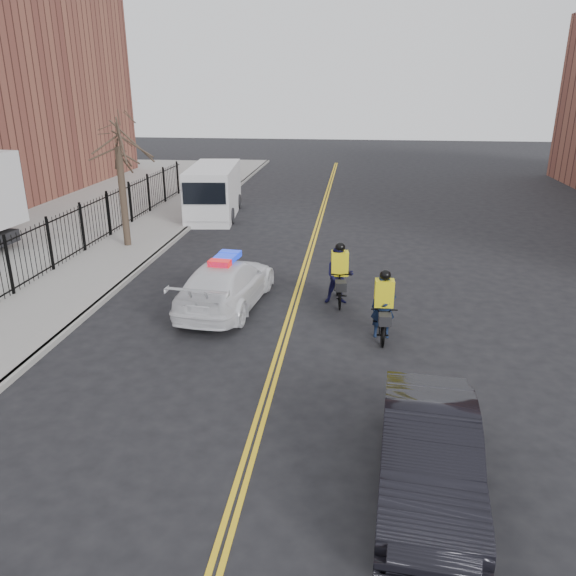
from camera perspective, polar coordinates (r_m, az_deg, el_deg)
The scene contains 12 objects.
ground at distance 13.44m, azimuth -1.48°, elevation -8.75°, with size 120.00×120.00×0.00m, color black.
center_line_left at distance 20.77m, azimuth 1.48°, elevation 1.89°, with size 0.10×60.00×0.01m, color yellow.
center_line_right at distance 20.76m, azimuth 1.92°, elevation 1.87°, with size 0.10×60.00×0.01m, color yellow.
sidewalk at distance 22.64m, azimuth -17.58°, elevation 2.67°, with size 3.00×60.00×0.15m, color gray.
curb at distance 22.07m, azimuth -14.02°, elevation 2.58°, with size 0.20×60.00×0.15m, color gray.
iron_fence at distance 23.06m, azimuth -21.23°, elevation 4.94°, with size 0.12×28.00×2.00m, color black, non-canonical shape.
street_tree at distance 23.77m, azimuth -16.73°, elevation 12.12°, with size 3.20×3.20×4.80m.
police_cruiser at distance 17.21m, azimuth -6.30°, elevation 0.44°, with size 2.55×5.22×1.62m.
dark_sedan at distance 9.91m, azimuth 14.11°, elevation -16.07°, with size 1.55×4.45×1.47m, color black.
cargo_van at distance 29.35m, azimuth -7.61°, elevation 9.60°, with size 2.84×6.28×2.55m.
cyclist_near at distance 15.27m, azimuth 9.62°, elevation -2.62°, with size 0.74×1.97×1.91m.
cyclist_far at distance 17.41m, azimuth 5.22°, elevation 0.86°, with size 0.94×1.99×1.97m.
Camera 1 is at (1.75, -11.65, 6.47)m, focal length 35.00 mm.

